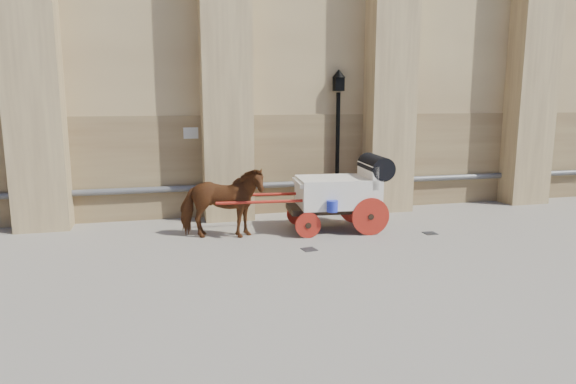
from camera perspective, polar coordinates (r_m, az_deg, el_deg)
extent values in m
plane|color=gray|center=(11.98, 0.46, -6.56)|extent=(90.00, 90.00, 0.00)
cube|color=#988255|center=(16.13, 3.69, 3.28)|extent=(44.00, 0.35, 3.00)
cylinder|color=#59595B|center=(15.96, 3.96, 1.03)|extent=(42.00, 0.18, 0.18)
cube|color=beige|center=(15.13, -10.74, 6.45)|extent=(0.42, 0.04, 0.32)
imported|color=brown|center=(12.95, -7.38, -1.21)|extent=(2.30, 1.40, 1.81)
cube|color=black|center=(13.75, 5.04, -1.78)|extent=(2.49, 1.29, 0.13)
cube|color=white|center=(13.69, 5.52, 0.02)|extent=(2.19, 1.54, 0.77)
cube|color=white|center=(13.85, 8.83, 1.90)|extent=(0.28, 1.38, 0.60)
cube|color=white|center=(13.44, 1.70, 1.06)|extent=(0.48, 1.23, 0.11)
cylinder|color=black|center=(13.89, 9.72, 2.81)|extent=(0.72, 1.41, 0.61)
cylinder|color=#AC2216|center=(13.37, 9.16, -2.71)|extent=(0.99, 0.15, 0.98)
cylinder|color=#AC2216|center=(14.63, 7.51, -1.53)|extent=(0.99, 0.15, 0.98)
cylinder|color=#AC2216|center=(12.99, 2.24, -3.71)|extent=(0.66, 0.12, 0.66)
cylinder|color=#AC2216|center=(14.29, 1.17, -2.40)|extent=(0.66, 0.12, 0.66)
cylinder|color=#AC2216|center=(12.88, -2.20, -1.09)|extent=(2.62, 0.30, 0.08)
cylinder|color=#AC2216|center=(13.84, -2.70, -0.29)|extent=(2.62, 0.30, 0.08)
cylinder|color=#2435C3|center=(12.93, 4.94, -1.58)|extent=(0.28, 0.28, 0.28)
cylinder|color=black|center=(15.88, 5.51, 4.34)|extent=(0.12, 0.12, 3.66)
cone|color=black|center=(16.14, 5.41, -1.48)|extent=(0.37, 0.37, 0.37)
cube|color=black|center=(15.80, 5.65, 11.88)|extent=(0.28, 0.28, 0.43)
cone|color=black|center=(15.81, 5.67, 12.98)|extent=(0.41, 0.41, 0.24)
cube|color=black|center=(12.08, 2.36, -6.39)|extent=(0.37, 0.37, 0.01)
cube|color=black|center=(13.98, 15.50, -4.43)|extent=(0.33, 0.33, 0.01)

